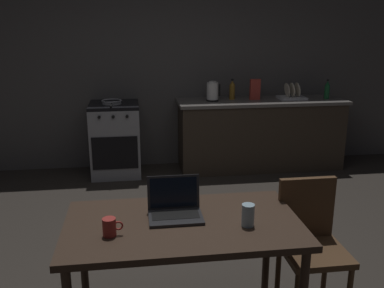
% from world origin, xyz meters
% --- Properties ---
extents(ground_plane, '(12.00, 12.00, 0.00)m').
position_xyz_m(ground_plane, '(0.00, 0.00, 0.00)').
color(ground_plane, '#2D2823').
extents(back_wall, '(6.40, 0.10, 2.61)m').
position_xyz_m(back_wall, '(0.30, 2.59, 1.31)').
color(back_wall, '#4D4B4A').
rests_on(back_wall, ground_plane).
extents(kitchen_counter, '(2.16, 0.64, 0.91)m').
position_xyz_m(kitchen_counter, '(1.32, 2.24, 0.46)').
color(kitchen_counter, '#382D23').
rests_on(kitchen_counter, ground_plane).
extents(stove_oven, '(0.60, 0.62, 0.91)m').
position_xyz_m(stove_oven, '(-0.55, 2.24, 0.45)').
color(stove_oven, gray).
rests_on(stove_oven, ground_plane).
extents(dining_table, '(1.38, 0.77, 0.74)m').
position_xyz_m(dining_table, '(-0.05, -0.74, 0.67)').
color(dining_table, '#332319').
rests_on(dining_table, ground_plane).
extents(chair, '(0.40, 0.40, 0.89)m').
position_xyz_m(chair, '(0.80, -0.63, 0.51)').
color(chair, '#4C331E').
rests_on(chair, ground_plane).
extents(laptop, '(0.32, 0.25, 0.23)m').
position_xyz_m(laptop, '(-0.09, -0.66, 0.79)').
color(laptop, '#232326').
rests_on(laptop, dining_table).
extents(electric_kettle, '(0.18, 0.15, 0.25)m').
position_xyz_m(electric_kettle, '(0.68, 2.24, 1.03)').
color(electric_kettle, black).
rests_on(electric_kettle, kitchen_counter).
extents(bottle, '(0.07, 0.07, 0.25)m').
position_xyz_m(bottle, '(2.17, 2.19, 1.02)').
color(bottle, '#19592D').
rests_on(bottle, kitchen_counter).
extents(frying_pan, '(0.25, 0.42, 0.05)m').
position_xyz_m(frying_pan, '(-0.58, 2.21, 0.93)').
color(frying_pan, gray).
rests_on(frying_pan, stove_oven).
extents(coffee_mug, '(0.11, 0.07, 0.10)m').
position_xyz_m(coffee_mug, '(-0.47, -0.86, 0.79)').
color(coffee_mug, '#9E2D28').
rests_on(coffee_mug, dining_table).
extents(drinking_glass, '(0.07, 0.07, 0.13)m').
position_xyz_m(drinking_glass, '(0.31, -0.84, 0.81)').
color(drinking_glass, '#99B7C6').
rests_on(drinking_glass, dining_table).
extents(cereal_box, '(0.13, 0.05, 0.26)m').
position_xyz_m(cereal_box, '(1.23, 2.26, 1.04)').
color(cereal_box, '#B2382D').
rests_on(cereal_box, kitchen_counter).
extents(dish_rack, '(0.34, 0.26, 0.21)m').
position_xyz_m(dish_rack, '(1.72, 2.24, 0.95)').
color(dish_rack, silver).
rests_on(dish_rack, kitchen_counter).
extents(bottle_b, '(0.07, 0.07, 0.26)m').
position_xyz_m(bottle_b, '(0.95, 2.32, 1.03)').
color(bottle_b, '#8C601E').
rests_on(bottle_b, kitchen_counter).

